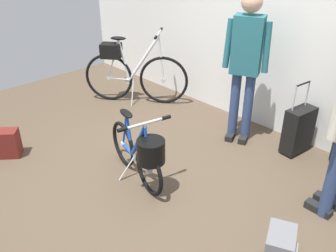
{
  "coord_description": "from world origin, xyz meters",
  "views": [
    {
      "loc": [
        2.15,
        -1.88,
        2.25
      ],
      "look_at": [
        -0.11,
        0.3,
        0.55
      ],
      "focal_mm": 38.76,
      "sensor_mm": 36.0,
      "label": 1
    }
  ],
  "objects": [
    {
      "name": "folding_bike_foreground",
      "position": [
        -0.16,
        -0.02,
        0.37
      ],
      "size": [
        1.05,
        0.52,
        0.76
      ],
      "color": "black",
      "rests_on": "ground_plane"
    },
    {
      "name": "display_bike_left",
      "position": [
        -1.78,
        1.17,
        0.46
      ],
      "size": [
        1.22,
        0.96,
        1.05
      ],
      "color": "black",
      "rests_on": "ground_plane"
    },
    {
      "name": "handbag_on_floor",
      "position": [
        1.34,
        0.04,
        0.17
      ],
      "size": [
        0.31,
        0.34,
        0.34
      ],
      "color": "slate",
      "rests_on": "ground_plane"
    },
    {
      "name": "backpack_on_floor",
      "position": [
        -1.6,
        -0.78,
        0.16
      ],
      "size": [
        0.33,
        0.34,
        0.32
      ],
      "color": "maroon",
      "rests_on": "ground_plane"
    },
    {
      "name": "rolling_suitcase",
      "position": [
        0.61,
        1.63,
        0.28
      ],
      "size": [
        0.22,
        0.38,
        0.83
      ],
      "color": "black",
      "rests_on": "ground_plane"
    },
    {
      "name": "visitor_browsing",
      "position": [
        -0.04,
        1.43,
        0.99
      ],
      "size": [
        0.49,
        0.36,
        1.72
      ],
      "color": "navy",
      "rests_on": "ground_plane"
    },
    {
      "name": "ground_plane",
      "position": [
        0.0,
        0.0,
        0.0
      ],
      "size": [
        7.09,
        7.09,
        0.0
      ],
      "primitive_type": "plane",
      "color": "brown"
    }
  ]
}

